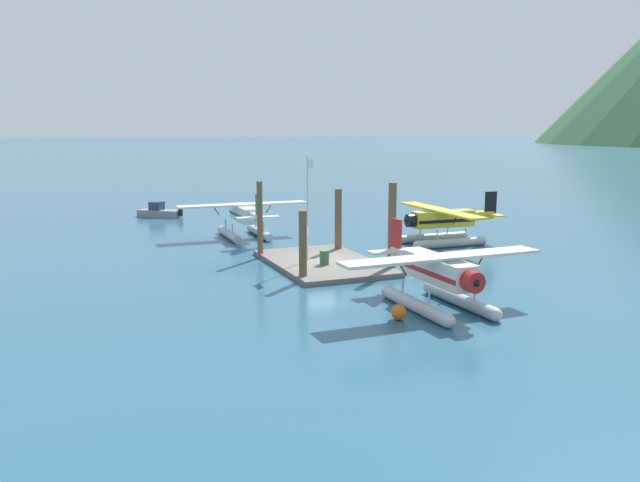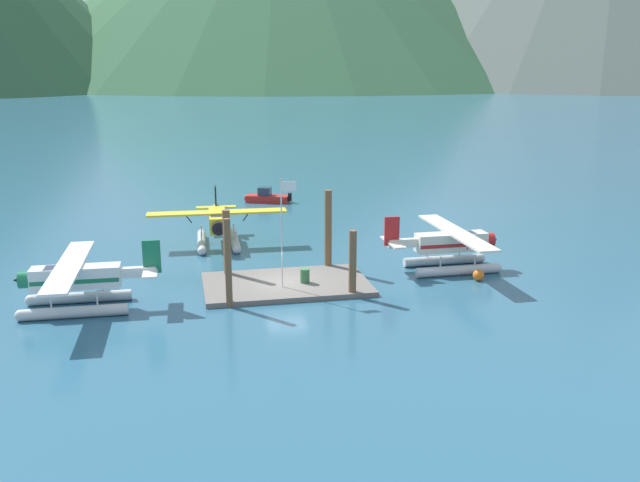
# 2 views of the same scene
# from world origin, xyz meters

# --- Properties ---
(ground_plane) EXTENTS (1200.00, 1200.00, 0.00)m
(ground_plane) POSITION_xyz_m (0.00, 0.00, 0.00)
(ground_plane) COLOR #285670
(dock_platform) EXTENTS (10.16, 6.23, 0.30)m
(dock_platform) POSITION_xyz_m (0.00, 0.00, 0.15)
(dock_platform) COLOR #66605B
(dock_platform) RESTS_ON ground
(piling_near_left) EXTENTS (0.38, 0.38, 5.14)m
(piling_near_left) POSITION_xyz_m (-3.74, -3.00, 2.57)
(piling_near_left) COLOR brown
(piling_near_left) RESTS_ON ground
(piling_near_right) EXTENTS (0.46, 0.46, 4.04)m
(piling_near_right) POSITION_xyz_m (3.55, -2.68, 2.02)
(piling_near_right) COLOR brown
(piling_near_right) RESTS_ON ground
(piling_far_left) EXTENTS (0.49, 0.49, 4.47)m
(piling_far_left) POSITION_xyz_m (-3.40, 2.55, 2.24)
(piling_far_left) COLOR brown
(piling_far_left) RESTS_ON ground
(piling_far_right) EXTENTS (0.48, 0.48, 5.42)m
(piling_far_right) POSITION_xyz_m (3.35, 3.11, 2.71)
(piling_far_right) COLOR brown
(piling_far_right) RESTS_ON ground
(flagpole) EXTENTS (0.95, 0.10, 6.62)m
(flagpole) POSITION_xyz_m (-0.25, -0.89, 4.38)
(flagpole) COLOR silver
(flagpole) RESTS_ON dock_platform
(fuel_drum) EXTENTS (0.62, 0.62, 0.88)m
(fuel_drum) POSITION_xyz_m (1.12, -0.35, 0.74)
(fuel_drum) COLOR #33663D
(fuel_drum) RESTS_ON dock_platform
(mooring_buoy) EXTENTS (0.72, 0.72, 0.72)m
(mooring_buoy) POSITION_xyz_m (12.22, -1.30, 0.36)
(mooring_buoy) COLOR orange
(mooring_buoy) RESTS_ON ground
(seaplane_cream_stbd_fwd) EXTENTS (7.98, 10.41, 3.84)m
(seaplane_cream_stbd_fwd) POSITION_xyz_m (11.38, 1.32, 1.58)
(seaplane_cream_stbd_fwd) COLOR #B7BABF
(seaplane_cream_stbd_fwd) RESTS_ON ground
(seaplane_yellow_bow_left) EXTENTS (10.44, 7.98, 3.84)m
(seaplane_yellow_bow_left) POSITION_xyz_m (-3.48, 11.10, 1.58)
(seaplane_yellow_bow_left) COLOR #B7BABF
(seaplane_yellow_bow_left) RESTS_ON ground
(seaplane_white_port_aft) EXTENTS (7.98, 10.42, 3.84)m
(seaplane_white_port_aft) POSITION_xyz_m (-12.12, -1.80, 1.58)
(seaplane_white_port_aft) COLOR #B7BABF
(seaplane_white_port_aft) RESTS_ON ground
(boat_red_open_north) EXTENTS (4.65, 2.91, 1.50)m
(boat_red_open_north) POSITION_xyz_m (2.33, 27.33, 0.49)
(boat_red_open_north) COLOR #B2231E
(boat_red_open_north) RESTS_ON ground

